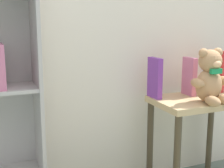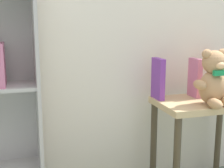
% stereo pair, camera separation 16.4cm
% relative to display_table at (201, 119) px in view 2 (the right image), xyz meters
% --- Properties ---
extents(display_table, '(0.53, 0.36, 0.59)m').
position_rel_display_table_xyz_m(display_table, '(0.00, 0.00, 0.00)').
color(display_table, tan).
rests_on(display_table, ground_plane).
extents(teddy_bear, '(0.24, 0.22, 0.31)m').
position_rel_display_table_xyz_m(teddy_bear, '(-0.00, -0.10, 0.26)').
color(teddy_bear, tan).
rests_on(teddy_bear, display_table).
extents(book_standing_purple, '(0.03, 0.13, 0.24)m').
position_rel_display_table_xyz_m(book_standing_purple, '(-0.24, 0.11, 0.24)').
color(book_standing_purple, purple).
rests_on(book_standing_purple, display_table).
extents(book_standing_pink, '(0.04, 0.12, 0.24)m').
position_rel_display_table_xyz_m(book_standing_pink, '(0.00, 0.10, 0.24)').
color(book_standing_pink, '#D17093').
rests_on(book_standing_pink, display_table).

